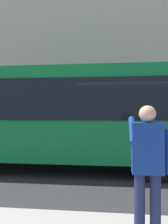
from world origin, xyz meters
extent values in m
plane|color=#2B2B2D|center=(0.00, 0.00, 0.00)|extent=(60.00, 60.00, 0.00)
cube|color=beige|center=(0.00, -6.80, 6.00)|extent=(28.00, 0.80, 12.00)
cube|color=#0F7238|center=(2.21, -0.08, 1.70)|extent=(9.00, 2.50, 2.60)
cube|color=black|center=(2.21, 1.18, 2.10)|extent=(7.60, 0.06, 1.10)
cylinder|color=black|center=(-0.79, -1.18, 0.50)|extent=(1.00, 0.28, 1.00)
cylinder|color=black|center=(-0.79, 1.02, 0.50)|extent=(1.00, 0.28, 1.00)
cylinder|color=#1E2347|center=(-0.29, 4.21, 0.56)|extent=(0.14, 0.14, 0.82)
cylinder|color=#1E2347|center=(-0.09, 4.21, 0.56)|extent=(0.14, 0.14, 0.82)
cube|color=navy|center=(-0.19, 4.21, 1.30)|extent=(0.40, 0.24, 0.66)
sphere|color=#D8A884|center=(-0.19, 4.21, 1.74)|extent=(0.22, 0.22, 0.22)
cylinder|color=navy|center=(-0.45, 4.21, 1.26)|extent=(0.09, 0.09, 0.58)
cylinder|color=navy|center=(-0.01, 4.05, 1.52)|extent=(0.09, 0.48, 0.37)
cube|color=black|center=(-0.09, 3.91, 1.72)|extent=(0.07, 0.01, 0.14)
camera|label=1|loc=(0.21, 7.53, 1.77)|focal=40.22mm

